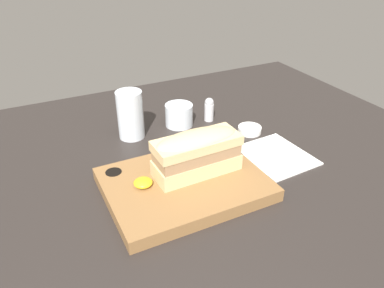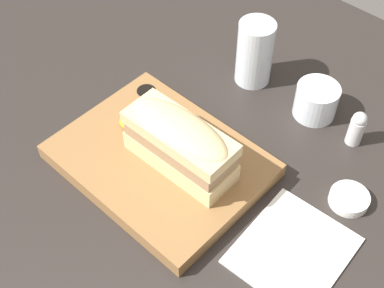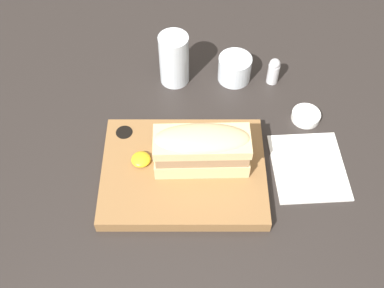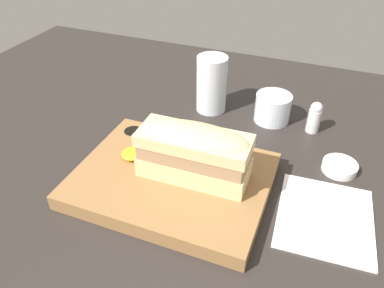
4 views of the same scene
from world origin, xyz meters
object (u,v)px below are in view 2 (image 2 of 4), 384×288
serving_board (161,161)px  wine_glass (316,101)px  napkin (293,250)px  salt_shaker (357,128)px  condiment_dish (349,199)px  water_glass (254,56)px  sandwich (180,142)px

serving_board → wine_glass: wine_glass is taller
napkin → salt_shaker: 25.30cm
salt_shaker → condiment_dish: 13.34cm
serving_board → salt_shaker: bearing=52.4°
serving_board → napkin: 25.60cm
napkin → condiment_dish: size_ratio=2.81×
napkin → condiment_dish: condiment_dish is taller
water_glass → napkin: size_ratio=0.72×
wine_glass → sandwich: bearing=-106.9°
serving_board → water_glass: 27.63cm
serving_board → napkin: serving_board is taller
water_glass → sandwich: bearing=-77.2°
wine_glass → napkin: 29.39cm
napkin → salt_shaker: bearing=101.8°
salt_shaker → condiment_dish: salt_shaker is taller
wine_glass → salt_shaker: bearing=-7.1°
sandwich → napkin: bearing=2.1°
sandwich → salt_shaker: sandwich is taller
condiment_dish → wine_glass: bearing=140.6°
wine_glass → salt_shaker: size_ratio=1.12×
napkin → water_glass: bearing=138.0°
water_glass → wine_glass: bearing=1.7°
sandwich → wine_glass: sandwich is taller
salt_shaker → water_glass: bearing=178.2°
napkin → condiment_dish: (1.20, 13.12, 0.63)cm
napkin → condiment_dish: 13.19cm
wine_glass → salt_shaker: 9.02cm
wine_glass → serving_board: bearing=-112.5°
serving_board → sandwich: sandwich is taller
water_glass → condiment_dish: (29.26, -12.14, -4.68)cm
sandwich → serving_board: bearing=-161.8°
serving_board → sandwich: bearing=18.2°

